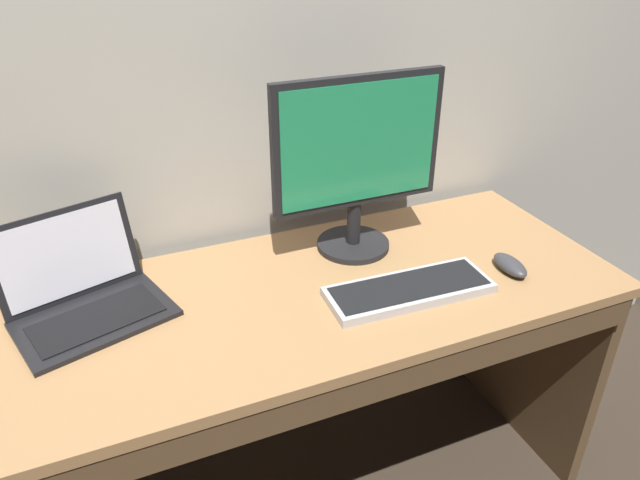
# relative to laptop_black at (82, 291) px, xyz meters

# --- Properties ---
(desk) EXTENTS (1.78, 0.64, 0.78)m
(desk) POSITION_rel_laptop_black_xyz_m (0.44, -0.14, -0.26)
(desk) COLOR #A87A4C
(desk) RESTS_ON ground
(laptop_black) EXTENTS (0.40, 0.36, 0.23)m
(laptop_black) POSITION_rel_laptop_black_xyz_m (0.00, 0.00, 0.00)
(laptop_black) COLOR black
(laptop_black) RESTS_ON desk
(external_monitor) EXTENTS (0.47, 0.21, 0.49)m
(external_monitor) POSITION_rel_laptop_black_xyz_m (0.72, 0.02, 0.21)
(external_monitor) COLOR black
(external_monitor) RESTS_ON desk
(wired_keyboard) EXTENTS (0.43, 0.17, 0.03)m
(wired_keyboard) POSITION_rel_laptop_black_xyz_m (0.75, -0.24, -0.04)
(wired_keyboard) COLOR #BCBCC1
(wired_keyboard) RESTS_ON desk
(computer_mouse) EXTENTS (0.06, 0.12, 0.04)m
(computer_mouse) POSITION_rel_laptop_black_xyz_m (1.05, -0.25, -0.04)
(computer_mouse) COLOR #38383D
(computer_mouse) RESTS_ON desk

